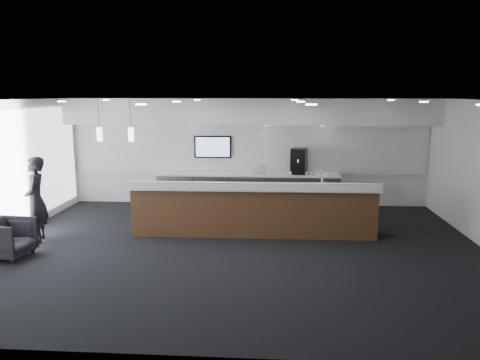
# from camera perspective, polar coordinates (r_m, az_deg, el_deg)

# --- Properties ---
(ground) EXTENTS (10.00, 10.00, 0.00)m
(ground) POSITION_cam_1_polar(r_m,az_deg,el_deg) (9.65, -0.22, -8.39)
(ground) COLOR black
(ground) RESTS_ON ground
(ceiling) EXTENTS (10.00, 8.00, 0.02)m
(ceiling) POSITION_cam_1_polar(r_m,az_deg,el_deg) (9.13, -0.23, 9.72)
(ceiling) COLOR black
(ceiling) RESTS_ON back_wall
(back_wall) EXTENTS (10.00, 0.02, 3.00)m
(back_wall) POSITION_cam_1_polar(r_m,az_deg,el_deg) (13.22, 1.04, 3.43)
(back_wall) COLOR silver
(back_wall) RESTS_ON ground
(soffit_bulkhead) EXTENTS (10.00, 0.90, 0.70)m
(soffit_bulkhead) POSITION_cam_1_polar(r_m,az_deg,el_deg) (12.68, 0.95, 8.34)
(soffit_bulkhead) COLOR silver
(soffit_bulkhead) RESTS_ON back_wall
(alcove_panel) EXTENTS (9.80, 0.06, 1.40)m
(alcove_panel) POSITION_cam_1_polar(r_m,az_deg,el_deg) (13.18, 1.03, 3.84)
(alcove_panel) COLOR silver
(alcove_panel) RESTS_ON back_wall
(back_credenza) EXTENTS (5.06, 0.66, 0.95)m
(back_credenza) POSITION_cam_1_polar(r_m,az_deg,el_deg) (13.03, 0.94, -1.23)
(back_credenza) COLOR gray
(back_credenza) RESTS_ON ground
(wall_tv) EXTENTS (1.05, 0.08, 0.62)m
(wall_tv) POSITION_cam_1_polar(r_m,az_deg,el_deg) (13.20, -3.33, 4.05)
(wall_tv) COLOR black
(wall_tv) RESTS_ON back_wall
(pendant_left) EXTENTS (0.12, 0.12, 0.30)m
(pendant_left) POSITION_cam_1_polar(r_m,az_deg,el_deg) (10.40, -13.26, 5.40)
(pendant_left) COLOR #FFF1C6
(pendant_left) RESTS_ON ceiling
(pendant_right) EXTENTS (0.12, 0.12, 0.30)m
(pendant_right) POSITION_cam_1_polar(r_m,az_deg,el_deg) (10.63, -16.88, 5.33)
(pendant_right) COLOR #FFF1C6
(pendant_right) RESTS_ON ceiling
(ceiling_can_lights) EXTENTS (7.00, 5.00, 0.02)m
(ceiling_can_lights) POSITION_cam_1_polar(r_m,az_deg,el_deg) (9.13, -0.23, 9.54)
(ceiling_can_lights) COLOR white
(ceiling_can_lights) RESTS_ON ceiling
(service_counter) EXTENTS (5.46, 0.96, 1.49)m
(service_counter) POSITION_cam_1_polar(r_m,az_deg,el_deg) (10.49, 1.64, -3.58)
(service_counter) COLOR #4C2E19
(service_counter) RESTS_ON ground
(coffee_machine) EXTENTS (0.50, 0.58, 0.71)m
(coffee_machine) POSITION_cam_1_polar(r_m,az_deg,el_deg) (12.92, 7.21, 2.29)
(coffee_machine) COLOR black
(coffee_machine) RESTS_ON back_credenza
(info_sign_left) EXTENTS (0.15, 0.05, 0.21)m
(info_sign_left) POSITION_cam_1_polar(r_m,az_deg,el_deg) (12.80, 1.80, 1.18)
(info_sign_left) COLOR white
(info_sign_left) RESTS_ON back_credenza
(info_sign_right) EXTENTS (0.20, 0.08, 0.27)m
(info_sign_right) POSITION_cam_1_polar(r_m,az_deg,el_deg) (12.83, 2.72, 1.32)
(info_sign_right) COLOR white
(info_sign_right) RESTS_ON back_credenza
(armchair) EXTENTS (0.90, 0.88, 0.75)m
(armchair) POSITION_cam_1_polar(r_m,az_deg,el_deg) (10.11, -26.48, -6.40)
(armchair) COLOR black
(armchair) RESTS_ON ground
(lounge_guest) EXTENTS (0.63, 0.77, 1.83)m
(lounge_guest) POSITION_cam_1_polar(r_m,az_deg,el_deg) (10.80, -23.61, -2.21)
(lounge_guest) COLOR black
(lounge_guest) RESTS_ON ground
(cup_0) EXTENTS (0.09, 0.09, 0.09)m
(cup_0) POSITION_cam_1_polar(r_m,az_deg,el_deg) (12.85, 9.31, 0.81)
(cup_0) COLOR white
(cup_0) RESTS_ON back_credenza
(cup_1) EXTENTS (0.13, 0.13, 0.09)m
(cup_1) POSITION_cam_1_polar(r_m,az_deg,el_deg) (12.84, 8.69, 0.82)
(cup_1) COLOR white
(cup_1) RESTS_ON back_credenza
(cup_2) EXTENTS (0.12, 0.12, 0.09)m
(cup_2) POSITION_cam_1_polar(r_m,az_deg,el_deg) (12.83, 8.07, 0.82)
(cup_2) COLOR white
(cup_2) RESTS_ON back_credenza
(cup_3) EXTENTS (0.12, 0.12, 0.09)m
(cup_3) POSITION_cam_1_polar(r_m,az_deg,el_deg) (12.82, 7.44, 0.83)
(cup_3) COLOR white
(cup_3) RESTS_ON back_credenza
(cup_4) EXTENTS (0.13, 0.13, 0.09)m
(cup_4) POSITION_cam_1_polar(r_m,az_deg,el_deg) (12.81, 6.82, 0.84)
(cup_4) COLOR white
(cup_4) RESTS_ON back_credenza
(cup_5) EXTENTS (0.10, 0.10, 0.09)m
(cup_5) POSITION_cam_1_polar(r_m,az_deg,el_deg) (12.80, 6.19, 0.85)
(cup_5) COLOR white
(cup_5) RESTS_ON back_credenza
(cup_6) EXTENTS (0.13, 0.13, 0.09)m
(cup_6) POSITION_cam_1_polar(r_m,az_deg,el_deg) (12.80, 5.56, 0.86)
(cup_6) COLOR white
(cup_6) RESTS_ON back_credenza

